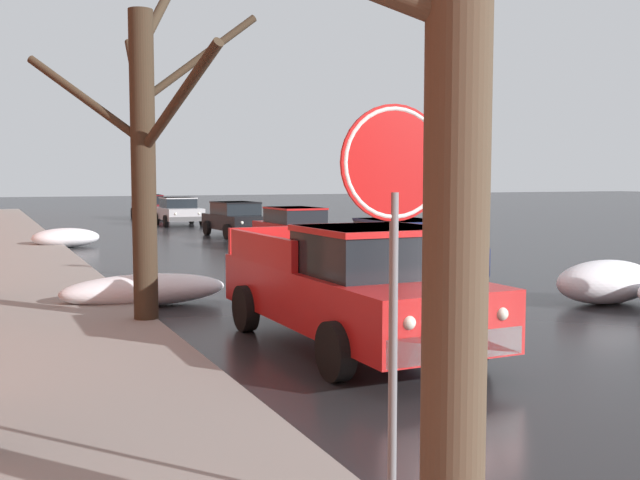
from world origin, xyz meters
TOP-DOWN VIEW (x-y plane):
  - left_sidewalk_slab at (-5.63, 18.00)m, footprint 2.50×80.00m
  - snow_bank_near_corner_left at (-4.32, 25.76)m, footprint 2.26×1.31m
  - snow_bank_near_corner_right at (3.96, 9.23)m, footprint 2.23×1.14m
  - snow_bank_along_right_kerb at (-4.18, 12.65)m, footprint 3.09×1.03m
  - bare_tree_second_along_sidewalk at (-4.47, 10.73)m, footprint 3.60×3.80m
  - pickup_truck_red_approaching_near_lane at (-2.20, 7.96)m, footprint 2.19×5.42m
  - sedan_darkblue_parked_kerbside_close at (2.14, 13.70)m, footprint 2.14×4.35m
  - sedan_red_parked_kerbside_mid at (2.67, 21.55)m, footprint 1.94×4.19m
  - sedan_black_parked_far_down_block at (2.67, 27.96)m, footprint 2.12×4.04m
  - sedan_silver_queued_behind_truck at (2.21, 35.93)m, footprint 2.09×3.93m
  - sedan_maroon_at_far_intersection at (2.08, 42.53)m, footprint 2.12×4.50m
  - stop_sign_at_corner at (-4.46, 2.90)m, footprint 0.76×0.08m

SIDE VIEW (x-z plane):
  - left_sidewalk_slab at x=-5.63m, z-range 0.00..0.13m
  - snow_bank_along_right_kerb at x=-4.18m, z-range 0.00..0.60m
  - snow_bank_near_corner_left at x=-4.32m, z-range 0.00..0.66m
  - snow_bank_near_corner_right at x=3.96m, z-range -0.01..0.83m
  - sedan_silver_queued_behind_truck at x=2.21m, z-range 0.04..1.46m
  - sedan_black_parked_far_down_block at x=2.67m, z-range 0.04..1.46m
  - sedan_red_parked_kerbside_mid at x=2.67m, z-range 0.04..1.46m
  - sedan_maroon_at_far_intersection at x=2.08m, z-range 0.04..1.46m
  - sedan_darkblue_parked_kerbside_close at x=2.14m, z-range 0.04..1.46m
  - pickup_truck_red_approaching_near_lane at x=-2.20m, z-range 0.00..1.76m
  - stop_sign_at_corner at x=-4.46m, z-range 0.79..3.67m
  - bare_tree_second_along_sidewalk at x=-4.47m, z-range -0.14..6.00m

